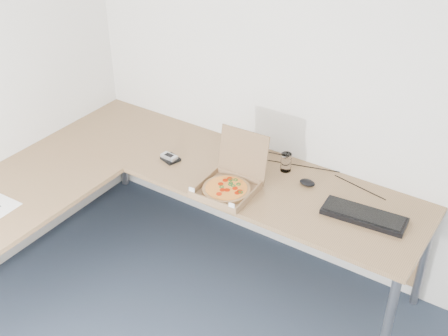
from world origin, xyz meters
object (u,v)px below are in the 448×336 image
Objects in this scene: keyboard at (364,216)px; wallet at (171,159)px; drinking_glass at (286,162)px; desk at (144,189)px; pizza_box at (228,186)px.

keyboard is 4.24× the size of wallet.
keyboard is at bearing 22.04° from wallet.
drinking_glass is at bearing 41.05° from wallet.
drinking_glass reaches higher than wallet.
desk is 23.14× the size of wallet.
desk is at bearing -156.41° from pizza_box.
pizza_box is 0.42m from drinking_glass.
wallet is at bearing 167.26° from pizza_box.
keyboard reaches higher than desk.
keyboard is (0.76, 0.20, -0.02)m from pizza_box.
drinking_glass is 0.62m from keyboard.
pizza_box is 3.39× the size of wallet.
drinking_glass reaches higher than desk.
pizza_box reaches higher than drinking_glass.
pizza_box is at bearing -170.64° from keyboard.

